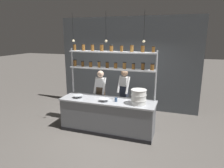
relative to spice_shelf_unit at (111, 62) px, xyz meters
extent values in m
plane|color=#5B5651|center=(0.00, -0.33, -1.91)|extent=(40.00, 40.00, 0.00)
cube|color=#4C5156|center=(0.00, 1.72, -0.28)|extent=(5.02, 0.12, 3.26)
cube|color=slate|center=(0.00, -0.33, -1.47)|extent=(2.56, 0.72, 0.88)
cube|color=#ADAFB5|center=(0.00, -0.33, -1.01)|extent=(2.62, 0.76, 0.04)
cube|color=black|center=(0.00, -0.70, -1.86)|extent=(2.56, 0.03, 0.10)
cylinder|color=#ADAFB5|center=(-1.23, 0.00, -0.77)|extent=(0.04, 0.04, 2.27)
cylinder|color=#ADAFB5|center=(1.23, 0.00, -0.77)|extent=(0.04, 0.04, 2.27)
cube|color=#ADAFB5|center=(0.00, 0.00, -0.18)|extent=(2.46, 0.28, 0.04)
cylinder|color=brown|center=(-1.14, 0.00, -0.08)|extent=(0.10, 0.10, 0.17)
cylinder|color=black|center=(-1.14, 0.00, 0.02)|extent=(0.10, 0.10, 0.02)
cylinder|color=#513314|center=(-0.89, 0.00, -0.09)|extent=(0.08, 0.08, 0.14)
cylinder|color=black|center=(-0.89, 0.00, -0.01)|extent=(0.08, 0.08, 0.02)
cylinder|color=brown|center=(-0.63, 0.00, -0.09)|extent=(0.10, 0.10, 0.14)
cylinder|color=black|center=(-0.63, 0.00, -0.01)|extent=(0.10, 0.10, 0.02)
cylinder|color=brown|center=(-0.37, 0.00, -0.08)|extent=(0.08, 0.08, 0.15)
cylinder|color=black|center=(-0.37, 0.00, 0.00)|extent=(0.08, 0.08, 0.02)
cylinder|color=#513314|center=(-0.13, 0.00, -0.09)|extent=(0.09, 0.09, 0.15)
cylinder|color=black|center=(-0.13, 0.00, 0.00)|extent=(0.09, 0.09, 0.02)
cylinder|color=brown|center=(0.12, 0.00, -0.09)|extent=(0.09, 0.09, 0.14)
cylinder|color=black|center=(0.12, 0.00, -0.01)|extent=(0.10, 0.10, 0.02)
cylinder|color=brown|center=(0.37, 0.00, -0.08)|extent=(0.10, 0.10, 0.16)
cylinder|color=black|center=(0.37, 0.00, 0.01)|extent=(0.10, 0.10, 0.02)
cylinder|color=brown|center=(0.62, 0.00, -0.09)|extent=(0.09, 0.09, 0.15)
cylinder|color=black|center=(0.62, 0.00, -0.01)|extent=(0.09, 0.09, 0.02)
cylinder|color=brown|center=(0.88, 0.00, -0.08)|extent=(0.09, 0.09, 0.17)
cylinder|color=black|center=(0.88, 0.00, 0.02)|extent=(0.09, 0.09, 0.02)
cylinder|color=brown|center=(1.12, 0.00, -0.08)|extent=(0.10, 0.10, 0.16)
cylinder|color=black|center=(1.12, 0.00, 0.00)|extent=(0.10, 0.10, 0.02)
cube|color=#ADAFB5|center=(0.00, 0.00, 0.28)|extent=(2.46, 0.28, 0.04)
cylinder|color=brown|center=(-1.13, 0.00, 0.38)|extent=(0.08, 0.08, 0.17)
cylinder|color=black|center=(-1.13, 0.00, 0.48)|extent=(0.09, 0.09, 0.02)
cylinder|color=brown|center=(-0.84, 0.00, 0.38)|extent=(0.09, 0.09, 0.17)
cylinder|color=black|center=(-0.84, 0.00, 0.48)|extent=(0.09, 0.09, 0.02)
cylinder|color=brown|center=(-0.56, 0.00, 0.38)|extent=(0.09, 0.09, 0.17)
cylinder|color=black|center=(-0.56, 0.00, 0.48)|extent=(0.10, 0.10, 0.02)
cylinder|color=brown|center=(-0.28, 0.00, 0.39)|extent=(0.10, 0.10, 0.17)
cylinder|color=black|center=(-0.28, 0.00, 0.48)|extent=(0.10, 0.10, 0.02)
cylinder|color=brown|center=(0.00, 0.00, 0.37)|extent=(0.10, 0.10, 0.15)
cylinder|color=black|center=(0.00, 0.00, 0.46)|extent=(0.10, 0.10, 0.02)
cylinder|color=brown|center=(0.29, 0.00, 0.38)|extent=(0.08, 0.08, 0.16)
cylinder|color=black|center=(0.29, 0.00, 0.47)|extent=(0.08, 0.08, 0.02)
cylinder|color=brown|center=(0.57, 0.00, 0.39)|extent=(0.09, 0.09, 0.17)
cylinder|color=black|center=(0.57, 0.00, 0.48)|extent=(0.09, 0.09, 0.02)
cylinder|color=brown|center=(0.85, 0.00, 0.38)|extent=(0.10, 0.10, 0.17)
cylinder|color=black|center=(0.85, 0.00, 0.48)|extent=(0.10, 0.10, 0.02)
cylinder|color=brown|center=(1.13, 0.00, 0.37)|extent=(0.08, 0.08, 0.15)
cylinder|color=black|center=(1.13, 0.00, 0.45)|extent=(0.08, 0.08, 0.02)
cylinder|color=black|center=(-0.53, 0.29, -1.52)|extent=(0.11, 0.11, 0.77)
cylinder|color=black|center=(-0.37, 0.28, -1.52)|extent=(0.11, 0.11, 0.77)
cube|color=#473828|center=(-0.45, 0.28, -0.97)|extent=(0.23, 0.19, 0.33)
cube|color=white|center=(-0.45, 0.28, -0.67)|extent=(0.23, 0.20, 0.27)
sphere|color=beige|center=(-0.45, 0.28, -0.41)|extent=(0.20, 0.20, 0.20)
cylinder|color=white|center=(-0.60, 0.24, -0.76)|extent=(0.09, 0.25, 0.51)
cylinder|color=white|center=(-0.31, 0.21, -0.76)|extent=(0.09, 0.25, 0.51)
cylinder|color=black|center=(0.16, 0.53, -1.51)|extent=(0.11, 0.11, 0.79)
cylinder|color=black|center=(0.32, 0.50, -1.51)|extent=(0.11, 0.11, 0.79)
cube|color=#232838|center=(0.24, 0.51, -0.95)|extent=(0.25, 0.21, 0.34)
cube|color=white|center=(0.24, 0.51, -0.64)|extent=(0.25, 0.22, 0.28)
sphere|color=#A37A5B|center=(0.24, 0.51, -0.37)|extent=(0.21, 0.21, 0.21)
cylinder|color=white|center=(0.08, 0.49, -0.73)|extent=(0.12, 0.25, 0.52)
cylinder|color=white|center=(0.37, 0.42, -0.73)|extent=(0.12, 0.25, 0.52)
cylinder|color=white|center=(0.87, -0.41, -0.93)|extent=(0.37, 0.37, 0.12)
cylinder|color=silver|center=(0.87, -0.41, -0.86)|extent=(0.39, 0.39, 0.01)
cylinder|color=white|center=(0.87, -0.41, -0.80)|extent=(0.37, 0.37, 0.12)
cylinder|color=silver|center=(0.87, -0.41, -0.73)|extent=(0.39, 0.39, 0.01)
cylinder|color=white|center=(0.87, -0.41, -0.67)|extent=(0.37, 0.37, 0.12)
cylinder|color=silver|center=(0.87, -0.41, -0.60)|extent=(0.39, 0.39, 0.01)
cylinder|color=silver|center=(-0.04, -0.47, -0.98)|extent=(0.12, 0.12, 0.01)
cone|color=silver|center=(-0.04, -0.47, -0.95)|extent=(0.27, 0.27, 0.07)
cylinder|color=silver|center=(-0.85, -0.42, -0.98)|extent=(0.13, 0.13, 0.01)
cone|color=silver|center=(-0.85, -0.42, -0.95)|extent=(0.29, 0.29, 0.08)
cylinder|color=#334C70|center=(0.26, -0.39, -0.94)|extent=(0.07, 0.07, 0.10)
cylinder|color=black|center=(-0.97, -0.33, 0.94)|extent=(0.01, 0.01, 0.72)
sphere|color=#F9E5B2|center=(-0.97, -0.33, 0.58)|extent=(0.07, 0.07, 0.07)
cylinder|color=black|center=(-0.03, -0.33, 0.94)|extent=(0.01, 0.01, 0.72)
sphere|color=#F9E5B2|center=(-0.03, -0.33, 0.58)|extent=(0.07, 0.07, 0.07)
cylinder|color=black|center=(0.93, -0.33, 0.94)|extent=(0.01, 0.01, 0.72)
sphere|color=#F9E5B2|center=(0.93, -0.33, 0.58)|extent=(0.07, 0.07, 0.07)
camera|label=1|loc=(1.79, -5.19, 0.73)|focal=32.00mm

